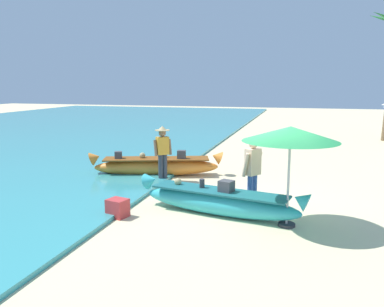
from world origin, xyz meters
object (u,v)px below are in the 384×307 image
at_px(boat_cyan_foreground, 219,201).
at_px(boat_orange_midground, 156,166).
at_px(person_vendor_hatted, 163,149).
at_px(patio_umbrella_large, 290,135).
at_px(cooler_box, 118,208).
at_px(person_tourist_customer, 253,170).

bearing_deg(boat_cyan_foreground, boat_orange_midground, 130.16).
relative_size(boat_orange_midground, person_vendor_hatted, 2.49).
xyz_separation_m(boat_orange_midground, patio_umbrella_large, (4.26, -3.59, 1.62)).
relative_size(person_vendor_hatted, patio_umbrella_large, 0.81).
distance_m(patio_umbrella_large, cooler_box, 4.09).
distance_m(person_vendor_hatted, patio_umbrella_large, 4.92).
bearing_deg(boat_cyan_foreground, patio_umbrella_large, -12.96).
bearing_deg(person_tourist_customer, person_vendor_hatted, 146.50).
relative_size(boat_cyan_foreground, cooler_box, 9.44).
height_order(boat_cyan_foreground, boat_orange_midground, boat_orange_midground).
bearing_deg(person_vendor_hatted, patio_umbrella_large, -37.76).
bearing_deg(boat_orange_midground, cooler_box, -81.71).
distance_m(boat_cyan_foreground, boat_orange_midground, 4.24).
bearing_deg(cooler_box, person_vendor_hatted, 107.13).
xyz_separation_m(boat_orange_midground, cooler_box, (0.58, -4.01, -0.12)).
height_order(person_vendor_hatted, person_tourist_customer, person_vendor_hatted).
xyz_separation_m(person_vendor_hatted, person_tourist_customer, (2.96, -1.96, -0.03)).
bearing_deg(boat_orange_midground, person_tourist_customer, -37.31).
distance_m(boat_orange_midground, person_vendor_hatted, 1.02).
height_order(person_vendor_hatted, patio_umbrella_large, patio_umbrella_large).
height_order(boat_cyan_foreground, person_vendor_hatted, person_vendor_hatted).
relative_size(boat_cyan_foreground, boat_orange_midground, 0.96).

